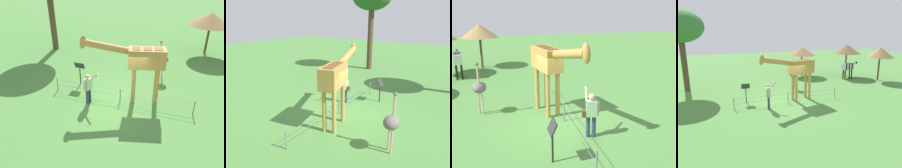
% 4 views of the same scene
% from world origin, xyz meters
% --- Properties ---
extents(ground_plane, '(60.00, 60.00, 0.00)m').
position_xyz_m(ground_plane, '(0.00, 0.00, 0.00)').
color(ground_plane, '#4C843D').
extents(giraffe, '(3.96, 1.42, 3.35)m').
position_xyz_m(giraffe, '(-0.77, -0.26, 2.20)').
color(giraffe, '#BC8942').
rests_on(giraffe, ground_plane).
extents(visitor, '(0.71, 0.59, 1.69)m').
position_xyz_m(visitor, '(1.44, 0.69, 0.90)').
color(visitor, navy).
rests_on(visitor, ground_plane).
extents(zebra, '(1.83, 0.60, 1.66)m').
position_xyz_m(zebra, '(-7.72, -4.66, 1.16)').
color(zebra, black).
rests_on(zebra, ground_plane).
extents(ostrich, '(0.70, 0.56, 2.25)m').
position_xyz_m(ostrich, '(-1.54, -3.08, 1.18)').
color(ostrich, '#CC9E93').
rests_on(ostrich, ground_plane).
extents(shade_hut_far, '(2.51, 2.51, 3.12)m').
position_xyz_m(shade_hut_far, '(-10.22, -3.40, 2.63)').
color(shade_hut_far, brown).
rests_on(shade_hut_far, ground_plane).
extents(info_sign, '(0.56, 0.21, 1.32)m').
position_xyz_m(info_sign, '(2.63, -0.90, 0.95)').
color(info_sign, black).
rests_on(info_sign, ground_plane).
extents(wire_fence, '(7.05, 0.05, 0.75)m').
position_xyz_m(wire_fence, '(0.00, 0.11, 0.40)').
color(wire_fence, slate).
rests_on(wire_fence, ground_plane).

